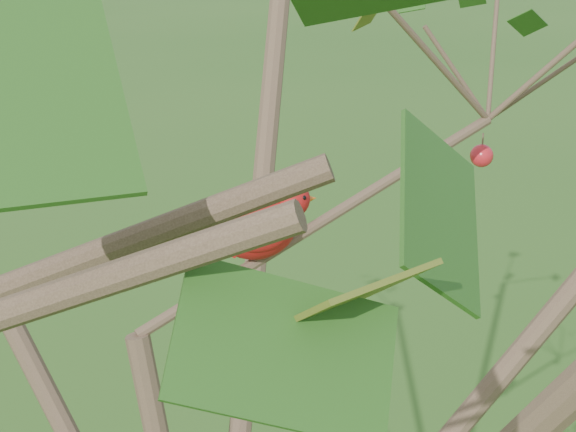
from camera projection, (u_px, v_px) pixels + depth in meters
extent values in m
sphere|color=red|center=(482.00, 156.00, 1.52)|extent=(0.04, 0.04, 0.04)
ellipsoid|color=red|center=(256.00, 226.00, 1.28)|extent=(0.14, 0.11, 0.10)
sphere|color=red|center=(291.00, 199.00, 1.29)|extent=(0.07, 0.07, 0.06)
cone|color=red|center=(288.00, 181.00, 1.28)|extent=(0.05, 0.04, 0.04)
cone|color=#D85914|center=(309.00, 199.00, 1.30)|extent=(0.03, 0.03, 0.02)
ellipsoid|color=black|center=(303.00, 200.00, 1.30)|extent=(0.02, 0.03, 0.03)
cube|color=red|center=(210.00, 244.00, 1.27)|extent=(0.08, 0.04, 0.04)
ellipsoid|color=red|center=(245.00, 217.00, 1.32)|extent=(0.09, 0.04, 0.06)
ellipsoid|color=red|center=(261.00, 233.00, 1.25)|extent=(0.09, 0.04, 0.06)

